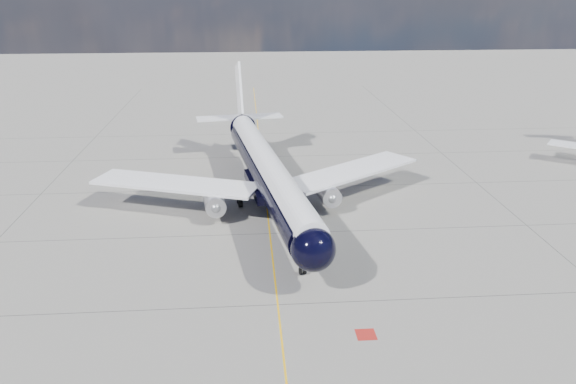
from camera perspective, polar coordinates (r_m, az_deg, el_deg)
name	(u,v)px	position (r m, az deg, el deg)	size (l,w,h in m)	color
ground	(263,177)	(82.02, -2.51, 1.58)	(320.00, 320.00, 0.00)	gray
taxiway_centerline	(265,188)	(77.30, -2.38, 0.39)	(0.16, 160.00, 0.01)	#FBB60D
red_marking	(366,334)	(46.87, 7.92, -14.14)	(1.60, 1.60, 0.01)	maroon
main_airliner	(266,169)	(70.35, -2.25, 2.40)	(42.72, 52.42, 15.17)	black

